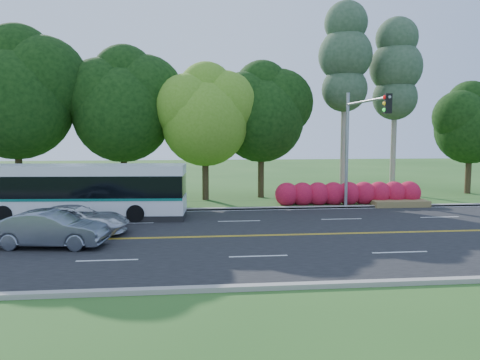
{
  "coord_description": "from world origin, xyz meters",
  "views": [
    {
      "loc": [
        -2.96,
        -20.36,
        4.59
      ],
      "look_at": [
        -0.61,
        2.0,
        2.32
      ],
      "focal_mm": 35.0,
      "sensor_mm": 36.0,
      "label": 1
    }
  ],
  "objects": [
    {
      "name": "transit_bus",
      "position": [
        -8.84,
        5.0,
        1.45
      ],
      "size": [
        11.19,
        3.17,
        2.89
      ],
      "rotation": [
        0.0,
        0.0,
        -0.07
      ],
      "color": "white",
      "rests_on": "road"
    },
    {
      "name": "grass_verge",
      "position": [
        0.0,
        9.0,
        0.05
      ],
      "size": [
        60.0,
        4.0,
        0.1
      ],
      "primitive_type": "cube",
      "color": "#25511B",
      "rests_on": "ground"
    },
    {
      "name": "bougainvillea_hedge",
      "position": [
        7.18,
        8.15,
        0.72
      ],
      "size": [
        9.5,
        2.25,
        1.5
      ],
      "color": "#AA0E31",
      "rests_on": "ground"
    },
    {
      "name": "suv",
      "position": [
        -8.15,
        1.07,
        0.68
      ],
      "size": [
        4.89,
        2.54,
        1.32
      ],
      "primitive_type": "imported",
      "rotation": [
        0.0,
        0.0,
        1.49
      ],
      "color": "silver",
      "rests_on": "road"
    },
    {
      "name": "curb_north",
      "position": [
        0.0,
        7.15,
        0.07
      ],
      "size": [
        60.0,
        0.3,
        0.15
      ],
      "primitive_type": "cube",
      "color": "#9A948B",
      "rests_on": "ground"
    },
    {
      "name": "traffic_signal",
      "position": [
        6.49,
        5.4,
        4.67
      ],
      "size": [
        0.42,
        6.1,
        7.0
      ],
      "color": "gray",
      "rests_on": "ground"
    },
    {
      "name": "sedan",
      "position": [
        -8.6,
        -1.24,
        0.75
      ],
      "size": [
        4.6,
        2.14,
        1.46
      ],
      "primitive_type": "imported",
      "rotation": [
        0.0,
        0.0,
        1.43
      ],
      "color": "slate",
      "rests_on": "road"
    },
    {
      "name": "ground",
      "position": [
        0.0,
        0.0,
        0.0
      ],
      "size": [
        120.0,
        120.0,
        0.0
      ],
      "primitive_type": "plane",
      "color": "#25511B",
      "rests_on": "ground"
    },
    {
      "name": "curb_south",
      "position": [
        0.0,
        -7.15,
        0.07
      ],
      "size": [
        60.0,
        0.3,
        0.15
      ],
      "primitive_type": "cube",
      "color": "#9A948B",
      "rests_on": "ground"
    },
    {
      "name": "road",
      "position": [
        0.0,
        0.0,
        0.01
      ],
      "size": [
        60.0,
        14.0,
        0.02
      ],
      "primitive_type": "cube",
      "color": "black",
      "rests_on": "ground"
    },
    {
      "name": "tree_row",
      "position": [
        -5.15,
        12.13,
        6.73
      ],
      "size": [
        44.7,
        9.1,
        13.84
      ],
      "color": "black",
      "rests_on": "ground"
    },
    {
      "name": "lane_markings",
      "position": [
        -0.09,
        0.0,
        0.02
      ],
      "size": [
        57.6,
        13.82,
        0.0
      ],
      "color": "gold",
      "rests_on": "road"
    }
  ]
}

